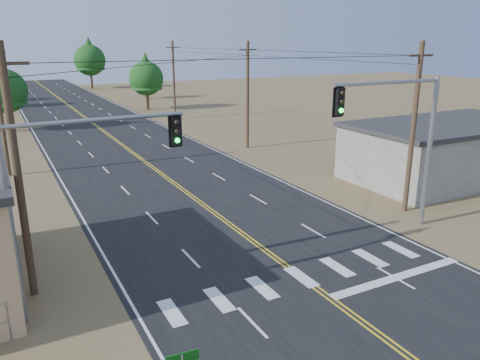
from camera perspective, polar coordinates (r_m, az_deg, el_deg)
road at (r=39.92m, az=-11.01°, el=1.83°), size 15.00×200.00×0.02m
building_right at (r=38.69m, az=24.02°, el=3.25°), size 15.00×8.00×4.00m
utility_pole_left_near at (r=19.67m, az=-25.47°, el=0.66°), size 1.80×0.30×10.00m
utility_pole_left_mid at (r=39.35m, az=-27.21°, el=7.69°), size 1.80×0.30×10.00m
utility_pole_right_near at (r=29.16m, az=20.37°, el=5.97°), size 1.80×0.30×10.00m
utility_pole_right_mid at (r=44.86m, az=0.93°, el=10.37°), size 1.80×0.30×10.00m
utility_pole_right_far at (r=63.04m, az=-8.07°, el=12.01°), size 1.80×0.30×10.00m
signal_mast_left at (r=17.89m, az=-20.53°, el=-0.35°), size 6.66×0.44×7.46m
signal_mast_right at (r=25.67m, az=19.50°, el=5.81°), size 6.93×0.49×8.25m
tree_left_near at (r=59.87m, az=-26.85°, el=10.14°), size 4.97×4.97×8.28m
tree_right_near at (r=72.52m, az=-11.38°, el=12.45°), size 5.05×5.05×8.42m
tree_right_mid at (r=86.94m, az=-11.44°, el=12.25°), size 3.81×3.81×6.35m
tree_right_far at (r=108.68m, az=-17.87°, el=14.09°), size 6.57×6.57×10.95m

